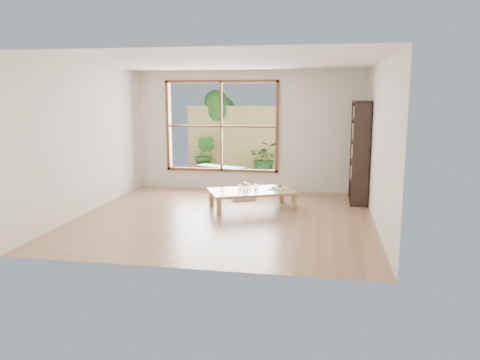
% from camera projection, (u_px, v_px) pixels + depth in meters
% --- Properties ---
extents(ground, '(5.00, 5.00, 0.00)m').
position_uv_depth(ground, '(226.00, 217.00, 8.09)').
color(ground, '#9E754F').
rests_on(ground, ground).
extents(low_table, '(1.77, 1.43, 0.34)m').
position_uv_depth(low_table, '(252.00, 192.00, 8.66)').
color(low_table, '#A67550').
rests_on(low_table, ground).
extents(floor_cushion, '(0.62, 0.62, 0.07)m').
position_uv_depth(floor_cushion, '(242.00, 197.00, 9.53)').
color(floor_cushion, white).
rests_on(floor_cushion, ground).
extents(bookshelf, '(0.32, 0.89, 1.97)m').
position_uv_depth(bookshelf, '(360.00, 152.00, 9.04)').
color(bookshelf, black).
rests_on(bookshelf, ground).
extents(glass_tall, '(0.09, 0.09, 0.16)m').
position_uv_depth(glass_tall, '(245.00, 187.00, 8.56)').
color(glass_tall, silver).
rests_on(glass_tall, low_table).
extents(glass_mid, '(0.07, 0.07, 0.09)m').
position_uv_depth(glass_mid, '(256.00, 187.00, 8.75)').
color(glass_mid, silver).
rests_on(glass_mid, low_table).
extents(glass_short, '(0.07, 0.07, 0.09)m').
position_uv_depth(glass_short, '(249.00, 186.00, 8.79)').
color(glass_short, silver).
rests_on(glass_short, low_table).
extents(glass_small, '(0.07, 0.07, 0.09)m').
position_uv_depth(glass_small, '(240.00, 187.00, 8.71)').
color(glass_small, silver).
rests_on(glass_small, low_table).
extents(food_tray, '(0.30, 0.23, 0.09)m').
position_uv_depth(food_tray, '(277.00, 188.00, 8.77)').
color(food_tray, white).
rests_on(food_tray, low_table).
extents(deck, '(2.80, 2.00, 0.05)m').
position_uv_depth(deck, '(232.00, 180.00, 11.64)').
color(deck, '#332C25').
rests_on(deck, ground).
extents(garden_bench, '(1.25, 0.79, 0.38)m').
position_uv_depth(garden_bench, '(220.00, 169.00, 11.16)').
color(garden_bench, black).
rests_on(garden_bench, deck).
extents(bamboo_fence, '(2.80, 0.06, 1.80)m').
position_uv_depth(bamboo_fence, '(239.00, 140.00, 12.45)').
color(bamboo_fence, tan).
rests_on(bamboo_fence, ground).
extents(shrub_right, '(0.87, 0.77, 0.88)m').
position_uv_depth(shrub_right, '(265.00, 158.00, 12.18)').
color(shrub_right, '#2F6B27').
rests_on(shrub_right, deck).
extents(shrub_left, '(0.68, 0.61, 1.02)m').
position_uv_depth(shrub_left, '(205.00, 154.00, 12.33)').
color(shrub_left, '#2F6B27').
rests_on(shrub_left, deck).
extents(garden_tree, '(1.04, 0.85, 2.22)m').
position_uv_depth(garden_tree, '(217.00, 112.00, 12.73)').
color(garden_tree, '#4C3D2D').
rests_on(garden_tree, ground).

